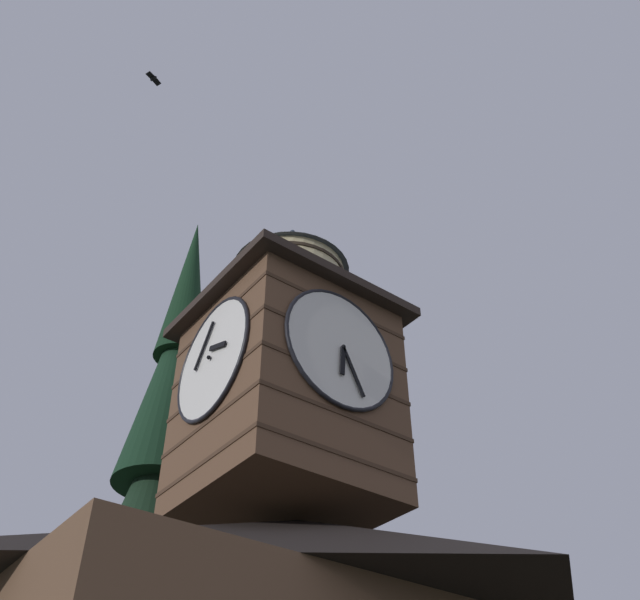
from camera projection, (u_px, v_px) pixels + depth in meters
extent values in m
pyramid|color=black|center=(298.00, 581.00, 15.26)|extent=(12.94, 9.36, 2.65)
cube|color=brown|center=(286.00, 412.00, 17.51)|extent=(4.17, 4.17, 5.15)
cube|color=#432E20|center=(284.00, 489.00, 16.28)|extent=(4.21, 4.21, 0.10)
cube|color=#432E20|center=(285.00, 449.00, 16.89)|extent=(4.21, 4.21, 0.10)
cube|color=#432E20|center=(286.00, 413.00, 17.50)|extent=(4.21, 4.21, 0.10)
cube|color=#432E20|center=(288.00, 379.00, 18.10)|extent=(4.21, 4.21, 0.10)
cube|color=#432E20|center=(289.00, 347.00, 18.71)|extent=(4.21, 4.21, 0.10)
cylinder|color=white|center=(341.00, 349.00, 16.62)|extent=(3.05, 0.10, 3.05)
torus|color=black|center=(341.00, 348.00, 16.61)|extent=(3.15, 0.10, 3.15)
cube|color=black|center=(343.00, 360.00, 16.31)|extent=(0.17, 0.04, 0.77)
cube|color=black|center=(353.00, 372.00, 16.34)|extent=(0.63, 0.04, 1.15)
sphere|color=black|center=(344.00, 347.00, 16.55)|extent=(0.10, 0.10, 0.10)
cylinder|color=white|center=(213.00, 359.00, 16.94)|extent=(0.10, 3.05, 3.05)
torus|color=black|center=(212.00, 359.00, 16.93)|extent=(0.10, 3.15, 3.15)
cube|color=black|center=(218.00, 346.00, 16.75)|extent=(0.04, 0.76, 0.36)
cube|color=black|center=(204.00, 346.00, 17.43)|extent=(0.04, 0.74, 1.09)
sphere|color=black|center=(209.00, 357.00, 16.89)|extent=(0.10, 0.10, 0.10)
cube|color=#2D231E|center=(289.00, 323.00, 19.21)|extent=(4.87, 4.87, 0.25)
cylinder|color=beige|center=(290.00, 295.00, 19.80)|extent=(2.95, 2.95, 1.65)
cylinder|color=#2D2319|center=(290.00, 311.00, 19.46)|extent=(3.01, 3.01, 0.10)
cylinder|color=#2D2319|center=(290.00, 295.00, 19.80)|extent=(3.01, 3.01, 0.10)
cylinder|color=#2D2319|center=(291.00, 280.00, 20.15)|extent=(3.01, 3.01, 0.10)
cone|color=#424C5B|center=(292.00, 253.00, 20.78)|extent=(3.25, 3.25, 1.44)
sphere|color=#2D3847|center=(292.00, 232.00, 21.29)|extent=(0.16, 0.16, 0.16)
cone|color=black|center=(155.00, 513.00, 19.92)|extent=(3.82, 3.82, 7.14)
cone|color=black|center=(175.00, 378.00, 22.65)|extent=(2.72, 2.72, 7.13)
cone|color=black|center=(189.00, 286.00, 25.02)|extent=(1.61, 1.61, 5.96)
ellipsoid|color=black|center=(153.00, 78.00, 19.90)|extent=(0.19, 0.25, 0.12)
cube|color=black|center=(151.00, 75.00, 19.82)|extent=(0.27, 0.22, 0.05)
cube|color=black|center=(156.00, 82.00, 19.97)|extent=(0.27, 0.22, 0.05)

